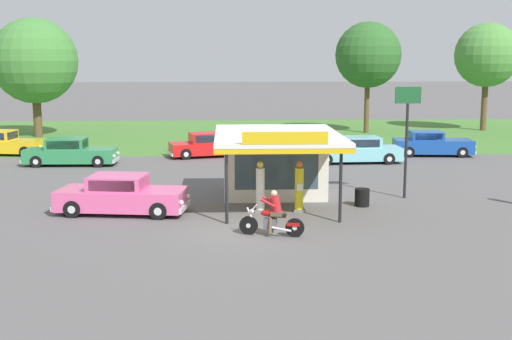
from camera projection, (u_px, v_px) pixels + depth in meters
name	position (u px, v px, depth m)	size (l,w,h in m)	color
ground_plane	(244.00, 230.00, 23.44)	(300.00, 300.00, 0.00)	#5B5959
grass_verge_strip	(234.00, 134.00, 53.00)	(120.00, 24.00, 0.01)	#477A33
service_station_kiosk	(275.00, 158.00, 28.67)	(5.06, 7.29, 3.40)	silver
gas_pump_nearside	(260.00, 189.00, 26.05)	(0.44, 0.44, 2.01)	slate
gas_pump_offside	(299.00, 189.00, 26.11)	(0.44, 0.44, 2.01)	slate
motorcycle_with_rider	(273.00, 217.00, 22.57)	(2.20, 0.83, 1.58)	black
featured_classic_sedan	(121.00, 196.00, 25.88)	(5.27, 2.61, 1.50)	#E55993
parked_car_second_row_spare	(208.00, 146.00, 40.84)	(5.20, 2.97, 1.47)	red
parked_car_back_row_right	(355.00, 151.00, 38.45)	(5.56, 2.13, 1.51)	#7AC6D1
parked_car_back_row_centre	(70.00, 153.00, 37.57)	(5.27, 2.00, 1.54)	#2D844C
parked_car_back_row_far_left	(2.00, 144.00, 41.68)	(5.59, 2.60, 1.52)	gold
parked_car_back_row_centre_left	(432.00, 144.00, 41.29)	(5.06, 2.35, 1.52)	#19479E
tree_oak_left	(368.00, 56.00, 53.20)	(5.25, 5.25, 8.86)	brown
tree_oak_far_right	(34.00, 61.00, 50.39)	(6.46, 6.46, 9.01)	brown
tree_oak_right	(487.00, 55.00, 54.80)	(5.26, 5.26, 8.87)	brown
roadside_pole_sign	(407.00, 123.00, 28.29)	(1.10, 0.12, 4.78)	black
spare_tire_stack	(362.00, 197.00, 27.17)	(0.60, 0.60, 0.72)	black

